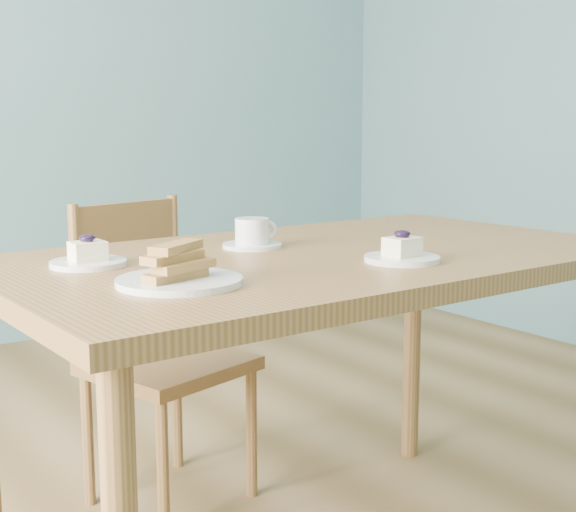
{
  "coord_description": "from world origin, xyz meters",
  "views": [
    {
      "loc": [
        -0.86,
        -1.45,
        1.08
      ],
      "look_at": [
        0.19,
        0.04,
        0.78
      ],
      "focal_mm": 50.0,
      "sensor_mm": 36.0,
      "label": 1
    }
  ],
  "objects_px": {
    "dining_chair": "(159,350)",
    "biscotti_plate": "(179,272)",
    "dining_table": "(320,286)",
    "cheesecake_plate_near": "(402,254)",
    "cheesecake_plate_far": "(88,258)",
    "coffee_cup": "(253,235)"
  },
  "relations": [
    {
      "from": "dining_chair",
      "to": "biscotti_plate",
      "type": "distance_m",
      "value": 0.87
    },
    {
      "from": "dining_table",
      "to": "dining_chair",
      "type": "xyz_separation_m",
      "value": [
        -0.14,
        0.58,
        -0.27
      ]
    },
    {
      "from": "dining_table",
      "to": "dining_chair",
      "type": "bearing_deg",
      "value": 101.82
    },
    {
      "from": "cheesecake_plate_near",
      "to": "biscotti_plate",
      "type": "xyz_separation_m",
      "value": [
        -0.5,
        0.05,
        0.01
      ]
    },
    {
      "from": "cheesecake_plate_near",
      "to": "biscotti_plate",
      "type": "relative_size",
      "value": 0.69
    },
    {
      "from": "cheesecake_plate_near",
      "to": "cheesecake_plate_far",
      "type": "distance_m",
      "value": 0.66
    },
    {
      "from": "dining_table",
      "to": "cheesecake_plate_far",
      "type": "distance_m",
      "value": 0.53
    },
    {
      "from": "cheesecake_plate_near",
      "to": "cheesecake_plate_far",
      "type": "height_order",
      "value": "cheesecake_plate_near"
    },
    {
      "from": "biscotti_plate",
      "to": "cheesecake_plate_far",
      "type": "bearing_deg",
      "value": 102.85
    },
    {
      "from": "dining_table",
      "to": "dining_chair",
      "type": "height_order",
      "value": "dining_chair"
    },
    {
      "from": "biscotti_plate",
      "to": "cheesecake_plate_near",
      "type": "bearing_deg",
      "value": -6.08
    },
    {
      "from": "dining_table",
      "to": "dining_chair",
      "type": "relative_size",
      "value": 1.73
    },
    {
      "from": "cheesecake_plate_far",
      "to": "biscotti_plate",
      "type": "distance_m",
      "value": 0.29
    },
    {
      "from": "cheesecake_plate_near",
      "to": "coffee_cup",
      "type": "relative_size",
      "value": 1.15
    },
    {
      "from": "coffee_cup",
      "to": "biscotti_plate",
      "type": "distance_m",
      "value": 0.46
    },
    {
      "from": "cheesecake_plate_near",
      "to": "dining_table",
      "type": "bearing_deg",
      "value": 107.65
    },
    {
      "from": "dining_chair",
      "to": "biscotti_plate",
      "type": "xyz_separation_m",
      "value": [
        -0.3,
        -0.73,
        0.37
      ]
    },
    {
      "from": "dining_table",
      "to": "cheesecake_plate_near",
      "type": "height_order",
      "value": "cheesecake_plate_near"
    },
    {
      "from": "coffee_cup",
      "to": "dining_table",
      "type": "bearing_deg",
      "value": -45.2
    },
    {
      "from": "dining_table",
      "to": "cheesecake_plate_near",
      "type": "relative_size",
      "value": 9.23
    },
    {
      "from": "dining_chair",
      "to": "coffee_cup",
      "type": "bearing_deg",
      "value": -99.02
    },
    {
      "from": "dining_chair",
      "to": "cheesecake_plate_far",
      "type": "bearing_deg",
      "value": -144.54
    }
  ]
}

